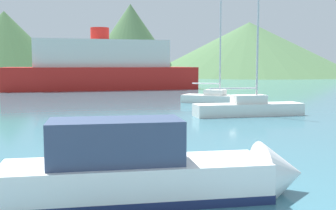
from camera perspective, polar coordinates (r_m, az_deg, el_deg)
motorboat_near at (r=9.53m, az=-1.66°, el=-9.20°), size 6.99×1.95×2.19m
sailboat_inner at (r=33.32m, az=6.40°, el=1.14°), size 5.35×4.20×10.78m
sailboat_middle at (r=25.27m, az=10.87°, el=-0.31°), size 6.63×2.06×7.88m
ferry_distant at (r=53.16m, az=-9.15°, el=5.03°), size 23.69×12.23×7.52m
buoy_marker at (r=16.91m, az=-11.30°, el=-3.77°), size 0.67×0.67×0.78m
hill_central at (r=101.90m, az=-21.21°, el=7.64°), size 29.06×29.06×14.85m
hill_east at (r=105.13m, az=-5.09°, el=8.70°), size 24.46×24.46×17.75m
hill_far_east at (r=112.97m, az=10.91°, el=7.44°), size 55.10×55.10×13.94m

